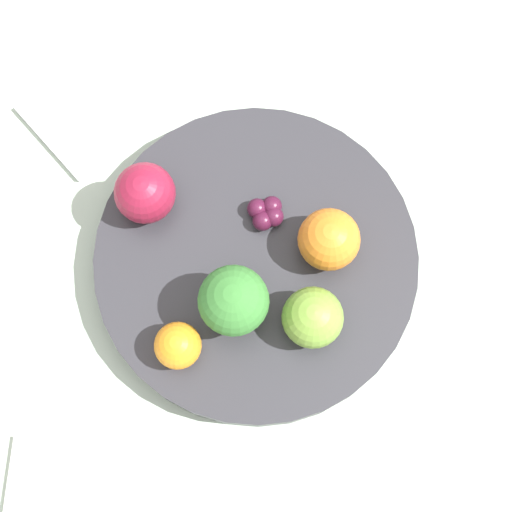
# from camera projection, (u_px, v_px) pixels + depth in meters

# --- Properties ---
(ground_plane) EXTENTS (6.00, 6.00, 0.00)m
(ground_plane) POSITION_uv_depth(u_px,v_px,m) (256.00, 273.00, 0.69)
(ground_plane) COLOR gray
(table_surface) EXTENTS (1.20, 1.20, 0.02)m
(table_surface) POSITION_uv_depth(u_px,v_px,m) (256.00, 271.00, 0.68)
(table_surface) COLOR #B2C6B2
(table_surface) RESTS_ON ground_plane
(bowl) EXTENTS (0.25, 0.25, 0.03)m
(bowl) POSITION_uv_depth(u_px,v_px,m) (256.00, 264.00, 0.66)
(bowl) COLOR #2D2D33
(bowl) RESTS_ON table_surface
(broccoli) EXTENTS (0.05, 0.05, 0.06)m
(broccoli) POSITION_uv_depth(u_px,v_px,m) (234.00, 301.00, 0.60)
(broccoli) COLOR #99C17A
(broccoli) RESTS_ON bowl
(apple_red) EXTENTS (0.04, 0.04, 0.04)m
(apple_red) POSITION_uv_depth(u_px,v_px,m) (313.00, 318.00, 0.61)
(apple_red) COLOR olive
(apple_red) RESTS_ON bowl
(apple_green) EXTENTS (0.05, 0.05, 0.05)m
(apple_green) POSITION_uv_depth(u_px,v_px,m) (145.00, 193.00, 0.63)
(apple_green) COLOR maroon
(apple_green) RESTS_ON bowl
(orange_front) EXTENTS (0.05, 0.05, 0.05)m
(orange_front) POSITION_uv_depth(u_px,v_px,m) (329.00, 240.00, 0.63)
(orange_front) COLOR orange
(orange_front) RESTS_ON bowl
(orange_back) EXTENTS (0.03, 0.03, 0.03)m
(orange_back) POSITION_uv_depth(u_px,v_px,m) (178.00, 346.00, 0.61)
(orange_back) COLOR orange
(orange_back) RESTS_ON bowl
(grape_cluster) EXTENTS (0.03, 0.03, 0.02)m
(grape_cluster) POSITION_uv_depth(u_px,v_px,m) (266.00, 213.00, 0.65)
(grape_cluster) COLOR #47142D
(grape_cluster) RESTS_ON bowl
(spoon) EXTENTS (0.08, 0.04, 0.01)m
(spoon) POSITION_uv_depth(u_px,v_px,m) (55.00, 138.00, 0.70)
(spoon) COLOR silver
(spoon) RESTS_ON table_surface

